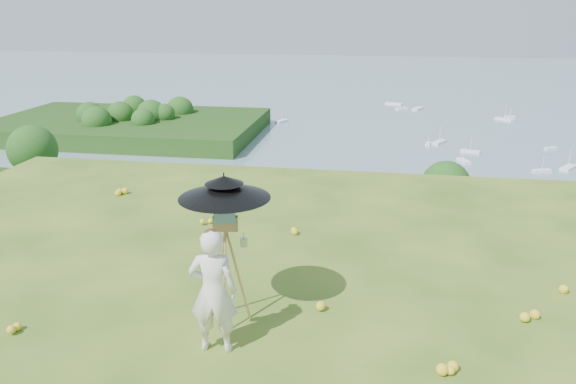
# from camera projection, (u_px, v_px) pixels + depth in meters

# --- Properties ---
(ground) EXTENTS (14.00, 14.00, 0.00)m
(ground) POSITION_uv_depth(u_px,v_px,m) (208.00, 308.00, 7.59)
(ground) COLOR #35601B
(ground) RESTS_ON ground
(shoreline_tier) EXTENTS (170.00, 28.00, 8.00)m
(shoreline_tier) POSITION_uv_depth(u_px,v_px,m) (359.00, 270.00, 89.14)
(shoreline_tier) COLOR slate
(shoreline_tier) RESTS_ON bay_water
(bay_water) EXTENTS (700.00, 700.00, 0.00)m
(bay_water) POSITION_uv_depth(u_px,v_px,m) (377.00, 98.00, 242.99)
(bay_water) COLOR #6E909D
(bay_water) RESTS_ON ground
(peninsula) EXTENTS (90.00, 60.00, 12.00)m
(peninsula) POSITION_uv_depth(u_px,v_px,m) (128.00, 118.00, 173.55)
(peninsula) COLOR #17380F
(peninsula) RESTS_ON bay_water
(slope_trees) EXTENTS (110.00, 50.00, 6.00)m
(slope_trees) POSITION_uv_depth(u_px,v_px,m) (346.00, 253.00, 45.08)
(slope_trees) COLOR #174D17
(slope_trees) RESTS_ON forest_slope
(harbor_town) EXTENTS (110.00, 22.00, 5.00)m
(harbor_town) POSITION_uv_depth(u_px,v_px,m) (360.00, 232.00, 87.09)
(harbor_town) COLOR silver
(harbor_town) RESTS_ON shoreline_tier
(moored_boats) EXTENTS (140.00, 140.00, 0.70)m
(moored_boats) POSITION_uv_depth(u_px,v_px,m) (331.00, 136.00, 170.87)
(moored_boats) COLOR white
(moored_boats) RESTS_ON bay_water
(wildflowers) EXTENTS (10.00, 10.50, 0.12)m
(wildflowers) POSITION_uv_depth(u_px,v_px,m) (213.00, 295.00, 7.81)
(wildflowers) COLOR yellow
(wildflowers) RESTS_ON ground
(painter) EXTENTS (0.59, 0.42, 1.53)m
(painter) POSITION_uv_depth(u_px,v_px,m) (213.00, 291.00, 6.44)
(painter) COLOR silver
(painter) RESTS_ON ground
(field_easel) EXTENTS (0.70, 0.70, 1.59)m
(field_easel) POSITION_uv_depth(u_px,v_px,m) (227.00, 266.00, 7.01)
(field_easel) COLOR #A37D44
(field_easel) RESTS_ON ground
(sun_umbrella) EXTENTS (1.35, 1.35, 0.70)m
(sun_umbrella) POSITION_uv_depth(u_px,v_px,m) (225.00, 200.00, 6.77)
(sun_umbrella) COLOR black
(sun_umbrella) RESTS_ON field_easel
(painter_cap) EXTENTS (0.24, 0.26, 0.10)m
(painter_cap) POSITION_uv_depth(u_px,v_px,m) (210.00, 233.00, 6.22)
(painter_cap) COLOR #D57584
(painter_cap) RESTS_ON painter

